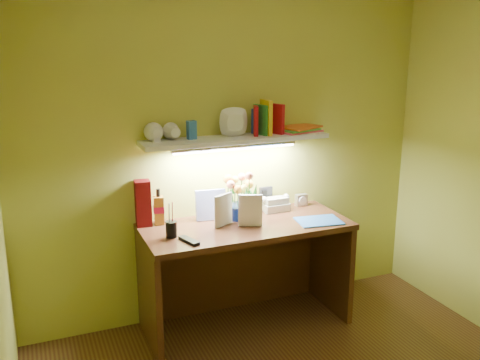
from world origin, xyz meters
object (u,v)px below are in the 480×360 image
at_px(desk_clock, 301,200).
at_px(whisky_bottle, 159,207).
at_px(desk, 246,275).
at_px(telephone, 275,203).
at_px(flower_bouquet, 240,195).

bearing_deg(desk_clock, whisky_bottle, 178.28).
bearing_deg(desk, whisky_bottle, 157.54).
xyz_separation_m(telephone, whisky_bottle, (-0.85, 0.03, 0.07)).
relative_size(flower_bouquet, whisky_bottle, 1.35).
distance_m(flower_bouquet, desk_clock, 0.55).
bearing_deg(flower_bouquet, whisky_bottle, 171.04).
height_order(desk, whisky_bottle, whisky_bottle).
bearing_deg(whisky_bottle, telephone, -1.89).
xyz_separation_m(desk, telephone, (0.31, 0.20, 0.43)).
xyz_separation_m(flower_bouquet, telephone, (0.30, 0.06, -0.11)).
xyz_separation_m(desk_clock, whisky_bottle, (-1.08, 0.00, 0.08)).
xyz_separation_m(telephone, desk_clock, (0.23, 0.03, -0.01)).
xyz_separation_m(desk, desk_clock, (0.54, 0.22, 0.42)).
height_order(desk, desk_clock, desk_clock).
height_order(flower_bouquet, telephone, flower_bouquet).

